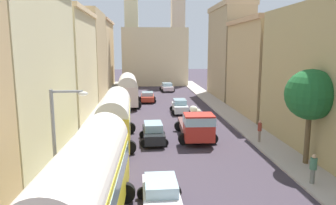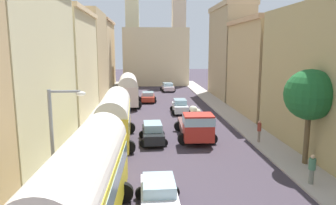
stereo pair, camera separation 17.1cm
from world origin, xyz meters
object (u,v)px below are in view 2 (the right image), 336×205
at_px(pedestrian_1, 312,168).
at_px(streetlamp_near, 58,141).
at_px(car_4, 148,97).
at_px(parked_bus_2, 128,89).
at_px(cargo_truck_0, 196,125).
at_px(parked_bus_1, 115,116).
at_px(car_0, 180,106).
at_px(car_1, 168,87).
at_px(car_2, 159,195).
at_px(parked_bus_0, 84,184).
at_px(car_3, 153,132).
at_px(pedestrian_3, 259,130).

bearing_deg(pedestrian_1, streetlamp_near, -171.16).
bearing_deg(streetlamp_near, car_4, 81.74).
relative_size(parked_bus_2, car_4, 2.05).
bearing_deg(streetlamp_near, cargo_truck_0, 54.47).
xyz_separation_m(parked_bus_1, pedestrian_1, (11.45, -8.86, -1.22)).
xyz_separation_m(car_0, car_1, (-0.01, 18.66, -0.06)).
xyz_separation_m(car_0, car_4, (-3.60, 7.97, -0.09)).
bearing_deg(car_2, car_0, 80.94).
distance_m(parked_bus_0, parked_bus_2, 29.34).
xyz_separation_m(parked_bus_2, car_0, (6.22, -5.21, -1.44)).
bearing_deg(parked_bus_0, car_0, 74.93).
xyz_separation_m(car_0, car_2, (-3.52, -22.08, -0.04)).
distance_m(parked_bus_0, car_3, 13.36).
height_order(cargo_truck_0, pedestrian_3, cargo_truck_0).
xyz_separation_m(parked_bus_2, car_2, (2.69, -27.29, -1.49)).
relative_size(car_3, streetlamp_near, 0.71).
relative_size(parked_bus_2, pedestrian_3, 4.28).
bearing_deg(parked_bus_0, car_2, 34.55).
xyz_separation_m(car_4, pedestrian_3, (8.49, -20.30, 0.40)).
bearing_deg(parked_bus_0, car_1, 81.38).
xyz_separation_m(car_3, pedestrian_3, (8.38, -1.12, 0.32)).
bearing_deg(parked_bus_2, pedestrian_3, -57.66).
relative_size(car_1, streetlamp_near, 0.70).
bearing_deg(parked_bus_2, car_0, -39.95).
height_order(parked_bus_2, pedestrian_3, parked_bus_2).
height_order(parked_bus_2, cargo_truck_0, parked_bus_2).
bearing_deg(car_3, car_4, 90.32).
bearing_deg(cargo_truck_0, car_1, 90.12).
relative_size(cargo_truck_0, car_2, 1.76).
height_order(parked_bus_1, car_4, parked_bus_1).
relative_size(parked_bus_0, cargo_truck_0, 1.42).
relative_size(parked_bus_2, car_2, 2.08).
relative_size(car_4, pedestrian_3, 2.09).
relative_size(cargo_truck_0, pedestrian_3, 3.63).
xyz_separation_m(car_1, pedestrian_1, (4.97, -38.76, 0.28)).
xyz_separation_m(car_0, car_3, (-3.49, -11.20, -0.01)).
xyz_separation_m(car_1, car_4, (-3.59, -10.69, -0.03)).
distance_m(pedestrian_1, pedestrian_3, 7.78).
height_order(pedestrian_1, pedestrian_3, pedestrian_3).
xyz_separation_m(car_2, car_4, (-0.08, 30.05, -0.05)).
distance_m(parked_bus_1, pedestrian_3, 11.48).
bearing_deg(parked_bus_1, parked_bus_0, -90.06).
relative_size(car_0, pedestrian_3, 2.08).
bearing_deg(parked_bus_0, streetlamp_near, 126.23).
bearing_deg(car_4, parked_bus_0, -95.16).
xyz_separation_m(car_1, streetlamp_near, (-7.96, -40.78, 2.74)).
bearing_deg(parked_bus_1, pedestrian_1, -37.74).
relative_size(parked_bus_1, car_0, 2.26).
relative_size(parked_bus_2, cargo_truck_0, 1.18).
bearing_deg(car_2, parked_bus_0, -145.45).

